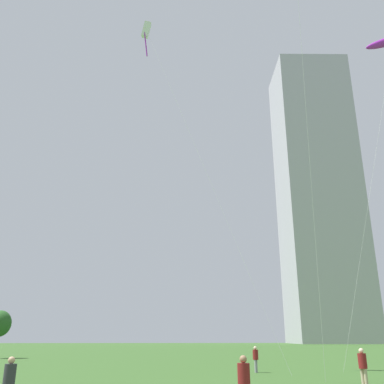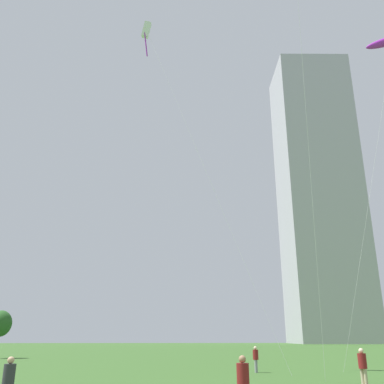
{
  "view_description": "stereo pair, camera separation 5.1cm",
  "coord_description": "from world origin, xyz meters",
  "views": [
    {
      "loc": [
        -2.42,
        -17.62,
        2.11
      ],
      "look_at": [
        -1.28,
        8.4,
        10.96
      ],
      "focal_mm": 39.9,
      "sensor_mm": 36.0,
      "label": 1
    },
    {
      "loc": [
        -2.37,
        -17.62,
        2.11
      ],
      "look_at": [
        -1.28,
        8.4,
        10.96
      ],
      "focal_mm": 39.9,
      "sensor_mm": 36.0,
      "label": 2
    }
  ],
  "objects": [
    {
      "name": "kite_flying_1",
      "position": [
        -4.96,
        12.6,
        26.8
      ],
      "size": [
        9.76,
        5.07,
        27.78
      ],
      "color": "silver",
      "rests_on": "ground"
    },
    {
      "name": "person_standing_4",
      "position": [
        2.8,
        10.65,
        0.89
      ],
      "size": [
        0.34,
        0.34,
        1.53
      ],
      "rotation": [
        0.0,
        0.0,
        1.08
      ],
      "color": "gray",
      "rests_on": "ground"
    },
    {
      "name": "person_standing_2",
      "position": [
        -0.37,
        -4.54,
        0.92
      ],
      "size": [
        0.36,
        0.36,
        1.6
      ],
      "rotation": [
        0.0,
        0.0,
        1.46
      ],
      "color": "#3F593F",
      "rests_on": "ground"
    },
    {
      "name": "person_standing_0",
      "position": [
        -7.18,
        -3.82,
        0.89
      ],
      "size": [
        0.34,
        0.34,
        1.55
      ],
      "rotation": [
        0.0,
        0.0,
        2.91
      ],
      "color": "gray",
      "rests_on": "ground"
    },
    {
      "name": "distant_highrise_0",
      "position": [
        48.83,
        124.59,
        50.64
      ],
      "size": [
        25.91,
        23.84,
        101.28
      ],
      "primitive_type": "cube",
      "rotation": [
        0.0,
        0.0,
        -0.03
      ],
      "color": "#A8A8AD",
      "rests_on": "ground"
    },
    {
      "name": "person_standing_3",
      "position": [
        5.92,
        2.07,
        0.94
      ],
      "size": [
        0.36,
        0.36,
        1.63
      ],
      "rotation": [
        0.0,
        0.0,
        5.22
      ],
      "color": "tan",
      "rests_on": "ground"
    },
    {
      "name": "park_tree_0",
      "position": [
        -20.48,
        29.82,
        3.39
      ],
      "size": [
        2.32,
        2.32,
        4.74
      ],
      "color": "brown",
      "rests_on": "ground"
    }
  ]
}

